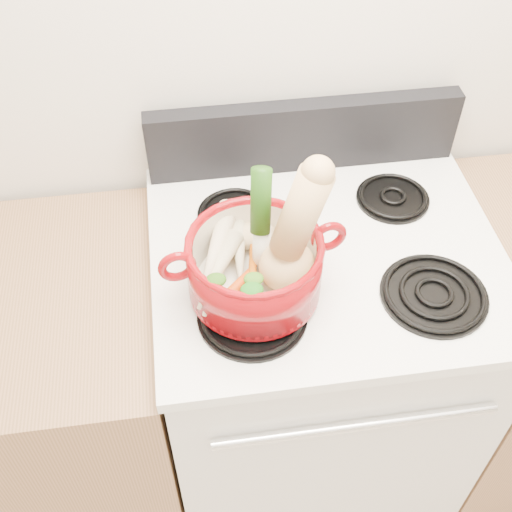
{
  "coord_description": "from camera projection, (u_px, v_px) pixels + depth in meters",
  "views": [
    {
      "loc": [
        -0.29,
        0.46,
        1.99
      ],
      "look_at": [
        -0.18,
        1.28,
        1.09
      ],
      "focal_mm": 45.0,
      "sensor_mm": 36.0,
      "label": 1
    }
  ],
  "objects": [
    {
      "name": "leek",
      "position": [
        262.0,
        224.0,
        1.23
      ],
      "size": [
        0.06,
        0.09,
        0.26
      ],
      "primitive_type": "cylinder",
      "rotation": [
        -0.17,
        0.0,
        -0.24
      ],
      "color": "silver",
      "rests_on": "dutch_oven"
    },
    {
      "name": "carrot_1",
      "position": [
        239.0,
        285.0,
        1.26
      ],
      "size": [
        0.12,
        0.12,
        0.04
      ],
      "primitive_type": "cone",
      "rotation": [
        1.66,
        0.0,
        -0.75
      ],
      "color": "#BF4709",
      "rests_on": "dutch_oven"
    },
    {
      "name": "ginger",
      "position": [
        252.0,
        236.0,
        1.35
      ],
      "size": [
        0.11,
        0.09,
        0.05
      ],
      "primitive_type": "ellipsoid",
      "rotation": [
        0.0,
        0.0,
        -0.33
      ],
      "color": "tan",
      "rests_on": "dutch_oven"
    },
    {
      "name": "burner_front_right",
      "position": [
        434.0,
        293.0,
        1.32
      ],
      "size": [
        0.22,
        0.22,
        0.02
      ],
      "primitive_type": "cylinder",
      "color": "black",
      "rests_on": "cooktop"
    },
    {
      "name": "pot_handle_left",
      "position": [
        177.0,
        267.0,
        1.21
      ],
      "size": [
        0.08,
        0.03,
        0.08
      ],
      "primitive_type": "torus",
      "rotation": [
        1.57,
        0.0,
        0.12
      ],
      "color": "maroon",
      "rests_on": "dutch_oven"
    },
    {
      "name": "burner_back_right",
      "position": [
        393.0,
        197.0,
        1.53
      ],
      "size": [
        0.17,
        0.17,
        0.02
      ],
      "primitive_type": "cylinder",
      "color": "black",
      "rests_on": "cooktop"
    },
    {
      "name": "control_backsplash",
      "position": [
        304.0,
        136.0,
        1.56
      ],
      "size": [
        0.76,
        0.05,
        0.18
      ],
      "primitive_type": "cube",
      "color": "black",
      "rests_on": "cooktop"
    },
    {
      "name": "burner_back_left",
      "position": [
        235.0,
        212.0,
        1.49
      ],
      "size": [
        0.17,
        0.17,
        0.02
      ],
      "primitive_type": "cylinder",
      "color": "black",
      "rests_on": "cooktop"
    },
    {
      "name": "squash",
      "position": [
        298.0,
        232.0,
        1.2
      ],
      "size": [
        0.2,
        0.13,
        0.31
      ],
      "primitive_type": null,
      "rotation": [
        0.0,
        0.27,
        0.06
      ],
      "color": "#E0AC72",
      "rests_on": "dutch_oven"
    },
    {
      "name": "carrot_0",
      "position": [
        253.0,
        293.0,
        1.26
      ],
      "size": [
        0.06,
        0.17,
        0.05
      ],
      "primitive_type": "cone",
      "rotation": [
        1.66,
        0.0,
        -0.16
      ],
      "color": "#D6490A",
      "rests_on": "dutch_oven"
    },
    {
      "name": "parsnip_2",
      "position": [
        239.0,
        250.0,
        1.31
      ],
      "size": [
        0.05,
        0.17,
        0.05
      ],
      "primitive_type": "cone",
      "rotation": [
        1.66,
        0.0,
        -0.1
      ],
      "color": "beige",
      "rests_on": "dutch_oven"
    },
    {
      "name": "parsnip_3",
      "position": [
        217.0,
        269.0,
        1.26
      ],
      "size": [
        0.13,
        0.18,
        0.06
      ],
      "primitive_type": "cone",
      "rotation": [
        1.66,
        0.0,
        -0.51
      ],
      "color": "beige",
      "rests_on": "dutch_oven"
    },
    {
      "name": "wall_back",
      "position": [
        306.0,
        25.0,
        1.4
      ],
      "size": [
        3.5,
        0.02,
        2.6
      ],
      "primitive_type": "cube",
      "color": "silver",
      "rests_on": "floor"
    },
    {
      "name": "parsnip_4",
      "position": [
        215.0,
        250.0,
        1.29
      ],
      "size": [
        0.13,
        0.24,
        0.07
      ],
      "primitive_type": "cone",
      "rotation": [
        1.66,
        0.0,
        -0.37
      ],
      "color": "beige",
      "rests_on": "dutch_oven"
    },
    {
      "name": "parsnip_1",
      "position": [
        216.0,
        271.0,
        1.28
      ],
      "size": [
        0.08,
        0.18,
        0.05
      ],
      "primitive_type": "cone",
      "rotation": [
        1.66,
        0.0,
        -0.24
      ],
      "color": "beige",
      "rests_on": "dutch_oven"
    },
    {
      "name": "carrot_2",
      "position": [
        253.0,
        275.0,
        1.28
      ],
      "size": [
        0.05,
        0.16,
        0.04
      ],
      "primitive_type": "cone",
      "rotation": [
        1.66,
        0.0,
        -0.11
      ],
      "color": "#BB4F09",
      "rests_on": "dutch_oven"
    },
    {
      "name": "pot_handle_right",
      "position": [
        329.0,
        236.0,
        1.27
      ],
      "size": [
        0.08,
        0.03,
        0.08
      ],
      "primitive_type": "torus",
      "rotation": [
        1.57,
        0.0,
        0.12
      ],
      "color": "maroon",
      "rests_on": "dutch_oven"
    },
    {
      "name": "stove_body",
      "position": [
        313.0,
        370.0,
        1.78
      ],
      "size": [
        0.76,
        0.65,
        0.92
      ],
      "primitive_type": "cube",
      "color": "silver",
      "rests_on": "floor"
    },
    {
      "name": "dutch_oven",
      "position": [
        255.0,
        267.0,
        1.27
      ],
      "size": [
        0.3,
        0.3,
        0.13
      ],
      "primitive_type": "cylinder",
      "rotation": [
        0.0,
        0.0,
        0.12
      ],
      "color": "maroon",
      "rests_on": "burner_front_left"
    },
    {
      "name": "burner_front_left",
      "position": [
        252.0,
        314.0,
        1.29
      ],
      "size": [
        0.22,
        0.22,
        0.02
      ],
      "primitive_type": "cylinder",
      "color": "black",
      "rests_on": "cooktop"
    },
    {
      "name": "oven_handle",
      "position": [
        356.0,
        426.0,
        1.32
      ],
      "size": [
        0.6,
        0.02,
        0.02
      ],
      "primitive_type": "cylinder",
      "rotation": [
        0.0,
        1.57,
        0.0
      ],
      "color": "silver",
      "rests_on": "stove_body"
    },
    {
      "name": "parsnip_0",
      "position": [
        218.0,
        265.0,
        1.29
      ],
      "size": [
        0.12,
        0.24,
        0.06
      ],
      "primitive_type": "cone",
      "rotation": [
        1.66,
        0.0,
        -0.34
      ],
      "color": "beige",
      "rests_on": "dutch_oven"
    },
    {
      "name": "cooktop",
      "position": [
        327.0,
        255.0,
        1.43
      ],
      "size": [
        0.78,
        0.67,
        0.03
      ],
      "primitive_type": "cube",
      "color": "white",
      "rests_on": "stove_body"
    }
  ]
}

